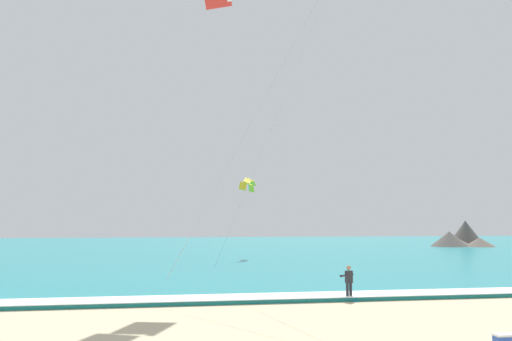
{
  "coord_description": "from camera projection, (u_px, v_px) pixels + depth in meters",
  "views": [
    {
      "loc": [
        -15.62,
        -15.98,
        3.73
      ],
      "look_at": [
        -9.89,
        14.37,
        6.6
      ],
      "focal_mm": 39.95,
      "sensor_mm": 36.0,
      "label": 1
    }
  ],
  "objects": [
    {
      "name": "surf_foam",
      "position": [
        455.0,
        292.0,
        29.32
      ],
      "size": [
        200.0,
        2.33,
        0.04
      ],
      "primitive_type": "cube",
      "color": "white",
      "rests_on": "sea"
    },
    {
      "name": "kitesurfer",
      "position": [
        349.0,
        281.0,
        27.64
      ],
      "size": [
        0.63,
        0.62,
        1.69
      ],
      "color": "#232328",
      "rests_on": "ground"
    },
    {
      "name": "kite_distant",
      "position": [
        249.0,
        183.0,
        58.99
      ],
      "size": [
        2.25,
        3.73,
        1.47
      ],
      "color": "yellow"
    },
    {
      "name": "surfboard",
      "position": [
        349.0,
        300.0,
        27.54
      ],
      "size": [
        0.85,
        1.47,
        0.09
      ],
      "color": "#239EC6",
      "rests_on": "ground"
    },
    {
      "name": "headland_right",
      "position": [
        461.0,
        238.0,
        88.04
      ],
      "size": [
        9.96,
        9.0,
        4.17
      ],
      "color": "#56514C",
      "rests_on": "ground"
    },
    {
      "name": "cooler_box",
      "position": [
        504.0,
        341.0,
        17.17
      ],
      "size": [
        0.58,
        0.38,
        0.4
      ],
      "color": "#2D51B2",
      "rests_on": "ground"
    },
    {
      "name": "sea",
      "position": [
        252.0,
        247.0,
        87.04
      ],
      "size": [
        200.0,
        120.0,
        0.2
      ],
      "primitive_type": "cube",
      "color": "teal",
      "rests_on": "ground"
    }
  ]
}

